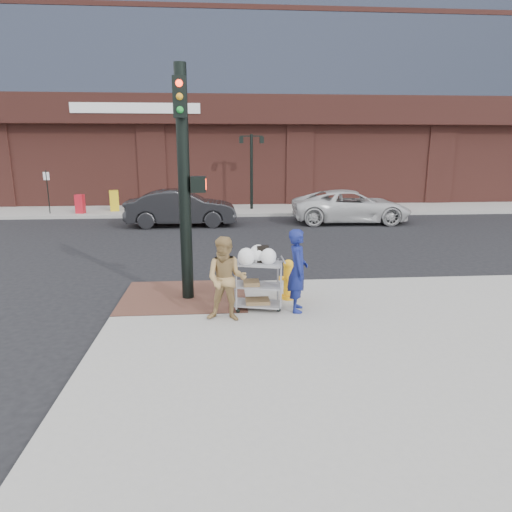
{
  "coord_description": "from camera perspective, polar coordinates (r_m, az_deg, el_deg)",
  "views": [
    {
      "loc": [
        0.26,
        -9.14,
        3.48
      ],
      "look_at": [
        0.99,
        0.14,
        1.25
      ],
      "focal_mm": 32.0,
      "sensor_mm": 36.0,
      "label": 1
    }
  ],
  "objects": [
    {
      "name": "traffic_signal_pole",
      "position": [
        9.96,
        -8.87,
        9.57
      ],
      "size": [
        0.61,
        0.51,
        5.0
      ],
      "color": "black",
      "rests_on": "sidewalk_near"
    },
    {
      "name": "newsbox_red",
      "position": [
        25.24,
        -21.13,
        6.09
      ],
      "size": [
        0.45,
        0.42,
        0.97
      ],
      "primitive_type": "cube",
      "rotation": [
        0.0,
        0.0,
        -0.14
      ],
      "color": "red",
      "rests_on": "sidewalk_far"
    },
    {
      "name": "newsbox_yellow",
      "position": [
        25.62,
        -17.3,
        6.62
      ],
      "size": [
        0.54,
        0.51,
        1.09
      ],
      "primitive_type": "cube",
      "rotation": [
        0.0,
        0.0,
        0.24
      ],
      "color": "gold",
      "rests_on": "sidewalk_far"
    },
    {
      "name": "brick_curb_ramp",
      "position": [
        10.61,
        -8.97,
        -4.96
      ],
      "size": [
        2.8,
        2.4,
        0.01
      ],
      "primitive_type": "cube",
      "color": "brown",
      "rests_on": "sidewalk_near"
    },
    {
      "name": "sidewalk_far",
      "position": [
        43.06,
        12.15,
        8.63
      ],
      "size": [
        65.0,
        36.0,
        0.15
      ],
      "primitive_type": "cube",
      "color": "gray",
      "rests_on": "ground"
    },
    {
      "name": "fire_hydrant",
      "position": [
        10.21,
        4.05,
        -2.87
      ],
      "size": [
        0.43,
        0.3,
        0.91
      ],
      "color": "#FFAE15",
      "rests_on": "sidewalk_near"
    },
    {
      "name": "pedestrian_tan",
      "position": [
        8.86,
        -3.73,
        -2.91
      ],
      "size": [
        0.92,
        0.77,
        1.67
      ],
      "primitive_type": "imported",
      "rotation": [
        0.0,
        0.0,
        -0.19
      ],
      "color": "#9D7C4A",
      "rests_on": "sidewalk_near"
    },
    {
      "name": "parking_sign",
      "position": [
        25.78,
        -24.57,
        7.3
      ],
      "size": [
        0.05,
        0.05,
        2.2
      ],
      "primitive_type": "cylinder",
      "color": "black",
      "rests_on": "sidewalk_far"
    },
    {
      "name": "utility_cart",
      "position": [
        9.5,
        0.2,
        -3.13
      ],
      "size": [
        1.08,
        0.77,
        1.36
      ],
      "color": "gray",
      "rests_on": "sidewalk_near"
    },
    {
      "name": "bank_building",
      "position": [
        41.81,
        2.44,
        28.24
      ],
      "size": [
        42.0,
        26.0,
        28.0
      ],
      "primitive_type": "cube",
      "color": "#5A2A23",
      "rests_on": "sidewalk_far"
    },
    {
      "name": "woman_blue",
      "position": [
        9.39,
        5.24,
        -1.82
      ],
      "size": [
        0.49,
        0.68,
        1.73
      ],
      "primitive_type": "imported",
      "rotation": [
        0.0,
        0.0,
        1.45
      ],
      "color": "navy",
      "rests_on": "sidewalk_near"
    },
    {
      "name": "ground",
      "position": [
        9.79,
        -5.79,
        -7.44
      ],
      "size": [
        220.0,
        220.0,
        0.0
      ],
      "primitive_type": "plane",
      "color": "black",
      "rests_on": "ground"
    },
    {
      "name": "sedan_dark",
      "position": [
        20.89,
        -9.34,
        5.94
      ],
      "size": [
        4.95,
        1.82,
        1.62
      ],
      "primitive_type": "imported",
      "rotation": [
        0.0,
        0.0,
        1.59
      ],
      "color": "black",
      "rests_on": "ground"
    },
    {
      "name": "minivan_white",
      "position": [
        22.01,
        11.77,
        6.09
      ],
      "size": [
        5.61,
        2.78,
        1.53
      ],
      "primitive_type": "imported",
      "rotation": [
        0.0,
        0.0,
        1.53
      ],
      "color": "silver",
      "rests_on": "ground"
    },
    {
      "name": "lamp_post",
      "position": [
        25.22,
        -0.57,
        11.5
      ],
      "size": [
        1.32,
        0.22,
        4.0
      ],
      "color": "black",
      "rests_on": "sidewalk_far"
    }
  ]
}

